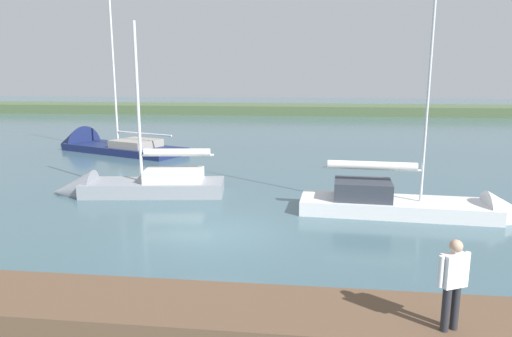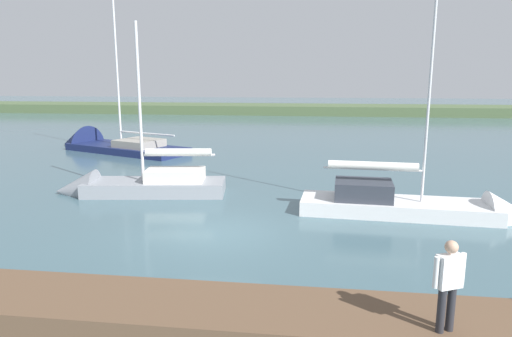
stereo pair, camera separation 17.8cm
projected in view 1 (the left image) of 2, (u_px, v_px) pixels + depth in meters
ground_plane at (217, 233)px, 14.66m from camera, size 200.00×200.00×0.00m
far_shoreline at (289, 114)px, 62.61m from camera, size 180.00×8.00×2.40m
dock_pier at (159, 314)px, 8.99m from camera, size 21.47×1.90×0.62m
sailboat_near_dock at (425, 211)px, 16.45m from camera, size 8.37×2.48×9.84m
sailboat_inner_slip at (97, 147)px, 31.53m from camera, size 11.09×6.91×12.69m
sailboat_far_left at (130, 189)px, 19.39m from camera, size 7.43×2.85×7.99m
person_on_dock at (453, 279)px, 7.69m from camera, size 0.58×0.39×1.65m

